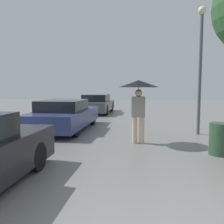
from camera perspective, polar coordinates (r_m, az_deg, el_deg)
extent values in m
cylinder|color=beige|center=(7.50, 5.18, -4.09)|extent=(0.15, 0.15, 0.80)
cylinder|color=beige|center=(7.49, 6.84, -4.12)|extent=(0.15, 0.15, 0.80)
cube|color=gray|center=(7.41, 6.07, 1.21)|extent=(0.40, 0.23, 0.60)
sphere|color=beige|center=(7.39, 6.10, 4.35)|extent=(0.22, 0.22, 0.22)
cylinder|color=#515456|center=(7.39, 6.09, 3.20)|extent=(0.02, 0.02, 0.63)
cone|color=black|center=(7.38, 6.13, 6.46)|extent=(1.19, 1.19, 0.21)
cylinder|color=black|center=(5.30, -16.81, -9.74)|extent=(0.18, 0.58, 0.58)
cube|color=navy|center=(9.99, -10.74, -1.22)|extent=(1.83, 4.40, 0.58)
cube|color=black|center=(9.74, -11.20, 1.51)|extent=(1.56, 1.98, 0.40)
cylinder|color=black|center=(11.56, -12.49, -1.01)|extent=(0.18, 0.67, 0.67)
cylinder|color=black|center=(11.10, -4.47, -1.16)|extent=(0.18, 0.67, 0.67)
cylinder|color=black|center=(9.07, -18.40, -3.04)|extent=(0.18, 0.67, 0.67)
cylinder|color=black|center=(8.48, -8.32, -3.40)|extent=(0.18, 0.67, 0.67)
cube|color=#4C514C|center=(15.98, -3.47, 1.47)|extent=(1.74, 4.11, 0.58)
cube|color=black|center=(15.75, -3.62, 3.24)|extent=(1.48, 1.85, 0.43)
cylinder|color=black|center=(17.40, -5.19, 1.33)|extent=(0.18, 0.64, 0.64)
cylinder|color=black|center=(17.12, -0.08, 1.29)|extent=(0.18, 0.64, 0.64)
cylinder|color=black|center=(14.93, -7.35, 0.56)|extent=(0.18, 0.64, 0.64)
cylinder|color=black|center=(14.61, -1.41, 0.49)|extent=(0.18, 0.64, 0.64)
cylinder|color=#515456|center=(9.29, 19.46, 7.98)|extent=(0.11, 0.11, 4.17)
sphere|color=beige|center=(9.63, 19.93, 21.00)|extent=(0.28, 0.28, 0.28)
cylinder|color=#2D4C33|center=(6.76, 23.52, -5.68)|extent=(0.53, 0.53, 0.79)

